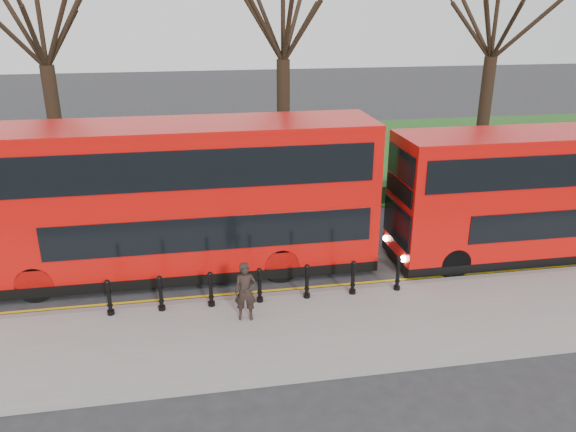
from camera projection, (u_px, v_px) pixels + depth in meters
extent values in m
plane|color=#28282B|center=(274.00, 283.00, 17.47)|extent=(120.00, 120.00, 0.00)
cube|color=gray|center=(291.00, 333.00, 14.68)|extent=(60.00, 4.00, 0.15)
cube|color=slate|center=(279.00, 296.00, 16.52)|extent=(60.00, 0.25, 0.16)
cube|color=#1A4918|center=(233.00, 159.00, 31.27)|extent=(60.00, 18.00, 0.06)
cube|color=black|center=(249.00, 200.00, 23.59)|extent=(60.00, 0.90, 0.80)
cube|color=yellow|center=(277.00, 293.00, 16.82)|extent=(60.00, 0.10, 0.01)
cube|color=yellow|center=(276.00, 290.00, 17.01)|extent=(60.00, 0.10, 0.01)
cylinder|color=black|center=(57.00, 133.00, 24.36)|extent=(0.60, 0.60, 5.74)
cylinder|color=black|center=(283.00, 124.00, 25.97)|extent=(0.60, 0.60, 5.82)
cylinder|color=black|center=(483.00, 117.00, 27.60)|extent=(0.60, 0.60, 5.79)
cylinder|color=black|center=(109.00, 298.00, 15.23)|extent=(0.15, 0.15, 1.00)
cylinder|color=black|center=(161.00, 294.00, 15.45)|extent=(0.15, 0.15, 1.00)
cylinder|color=black|center=(211.00, 290.00, 15.67)|extent=(0.15, 0.15, 1.00)
cylinder|color=black|center=(260.00, 286.00, 15.90)|extent=(0.15, 0.15, 1.00)
cylinder|color=black|center=(307.00, 282.00, 16.12)|extent=(0.15, 0.15, 1.00)
cylinder|color=black|center=(353.00, 278.00, 16.34)|extent=(0.15, 0.15, 1.00)
cylinder|color=black|center=(398.00, 274.00, 16.57)|extent=(0.15, 0.15, 1.00)
cube|color=red|center=(180.00, 195.00, 17.31)|extent=(12.05, 2.74, 4.44)
cube|color=black|center=(185.00, 262.00, 18.12)|extent=(12.07, 2.76, 0.33)
cube|color=black|center=(212.00, 234.00, 16.47)|extent=(9.64, 0.04, 1.04)
cube|color=black|center=(177.00, 171.00, 15.63)|extent=(11.39, 0.04, 1.15)
cylinder|color=black|center=(35.00, 284.00, 16.24)|extent=(1.10, 0.33, 1.10)
cylinder|color=black|center=(53.00, 250.00, 18.46)|extent=(1.10, 0.33, 1.10)
cylinder|color=black|center=(281.00, 265.00, 17.41)|extent=(1.10, 0.33, 1.10)
cylinder|color=black|center=(270.00, 235.00, 19.63)|extent=(1.10, 0.33, 1.10)
cube|color=red|center=(553.00, 190.00, 18.65)|extent=(10.79, 2.45, 3.97)
cube|color=black|center=(544.00, 246.00, 19.37)|extent=(10.81, 2.47, 0.29)
cube|color=black|center=(399.00, 190.00, 17.66)|extent=(0.06, 2.16, 0.54)
cylinder|color=black|center=(455.00, 263.00, 17.69)|extent=(0.98, 0.29, 0.98)
cylinder|color=black|center=(427.00, 236.00, 19.68)|extent=(0.98, 0.29, 0.98)
imported|color=black|center=(246.00, 292.00, 14.91)|extent=(0.65, 0.48, 1.63)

